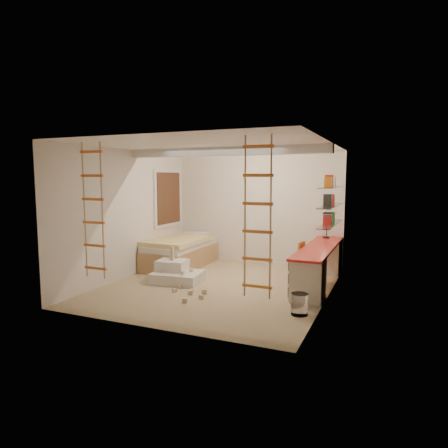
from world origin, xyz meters
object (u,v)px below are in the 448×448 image
at_px(desk, 319,264).
at_px(bed, 181,252).
at_px(play_platform, 176,274).
at_px(swivel_chair, 301,269).

height_order(desk, bed, desk).
relative_size(bed, play_platform, 1.99).
xyz_separation_m(desk, play_platform, (-2.61, -0.86, -0.24)).
bearing_deg(play_platform, bed, 115.45).
bearing_deg(swivel_chair, play_platform, -161.36).
distance_m(swivel_chair, play_platform, 2.43).
distance_m(desk, play_platform, 2.76).
bearing_deg(desk, bed, 173.51).
bearing_deg(swivel_chair, desk, 15.93).
distance_m(desk, swivel_chair, 0.34).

